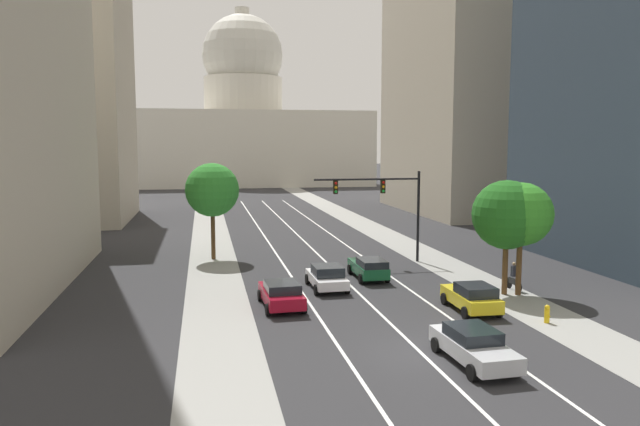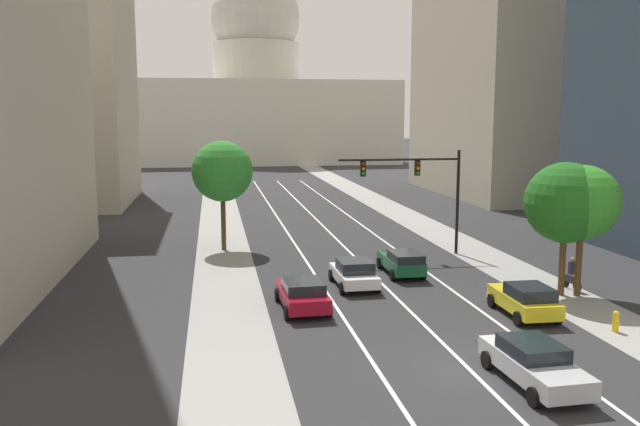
# 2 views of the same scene
# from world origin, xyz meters

# --- Properties ---
(ground_plane) EXTENTS (400.00, 400.00, 0.00)m
(ground_plane) POSITION_xyz_m (0.00, 40.00, 0.00)
(ground_plane) COLOR #2B2B2D
(sidewalk_left) EXTENTS (3.54, 130.00, 0.01)m
(sidewalk_left) POSITION_xyz_m (-8.24, 35.00, 0.01)
(sidewalk_left) COLOR gray
(sidewalk_left) RESTS_ON ground
(sidewalk_right) EXTENTS (3.54, 130.00, 0.01)m
(sidewalk_right) POSITION_xyz_m (8.24, 35.00, 0.01)
(sidewalk_right) COLOR gray
(sidewalk_right) RESTS_ON ground
(lane_stripe_left) EXTENTS (0.16, 90.00, 0.01)m
(lane_stripe_left) POSITION_xyz_m (-3.23, 25.00, 0.01)
(lane_stripe_left) COLOR white
(lane_stripe_left) RESTS_ON ground
(lane_stripe_center) EXTENTS (0.16, 90.00, 0.01)m
(lane_stripe_center) POSITION_xyz_m (0.00, 25.00, 0.01)
(lane_stripe_center) COLOR white
(lane_stripe_center) RESTS_ON ground
(lane_stripe_right) EXTENTS (0.16, 90.00, 0.01)m
(lane_stripe_right) POSITION_xyz_m (3.23, 25.00, 0.01)
(lane_stripe_right) COLOR white
(lane_stripe_right) RESTS_ON ground
(office_tower_far_left) EXTENTS (20.95, 19.00, 29.85)m
(office_tower_far_left) POSITION_xyz_m (-27.35, 49.82, 14.96)
(office_tower_far_left) COLOR #B7AD99
(office_tower_far_left) RESTS_ON ground
(office_tower_far_right) EXTENTS (16.05, 27.33, 48.50)m
(office_tower_far_right) POSITION_xyz_m (24.97, 50.81, 24.29)
(office_tower_far_right) COLOR #B7AD99
(office_tower_far_right) RESTS_ON ground
(capitol_building) EXTENTS (52.32, 26.74, 37.53)m
(capitol_building) POSITION_xyz_m (0.00, 110.37, 12.10)
(capitol_building) COLOR beige
(capitol_building) RESTS_ON ground
(car_crimson) EXTENTS (2.26, 4.54, 1.44)m
(car_crimson) POSITION_xyz_m (-4.85, 8.27, 0.76)
(car_crimson) COLOR maroon
(car_crimson) RESTS_ON ground
(car_silver) EXTENTS (2.18, 4.79, 1.45)m
(car_silver) POSITION_xyz_m (1.61, -1.51, 0.76)
(car_silver) COLOR #B2B5BA
(car_silver) RESTS_ON ground
(car_yellow) EXTENTS (2.07, 4.19, 1.51)m
(car_yellow) POSITION_xyz_m (4.85, 5.61, 0.78)
(car_yellow) COLOR yellow
(car_yellow) RESTS_ON ground
(car_green) EXTENTS (1.96, 4.44, 1.44)m
(car_green) POSITION_xyz_m (1.62, 14.09, 0.77)
(car_green) COLOR #14512D
(car_green) RESTS_ON ground
(car_white) EXTENTS (2.12, 4.22, 1.47)m
(car_white) POSITION_xyz_m (-1.62, 11.88, 0.76)
(car_white) COLOR silver
(car_white) RESTS_ON ground
(traffic_signal_mast) EXTENTS (7.95, 0.39, 6.75)m
(traffic_signal_mast) POSITION_xyz_m (4.28, 19.12, 4.82)
(traffic_signal_mast) COLOR black
(traffic_signal_mast) RESTS_ON ground
(fire_hydrant) EXTENTS (0.26, 0.35, 0.91)m
(fire_hydrant) POSITION_xyz_m (7.57, 2.98, 0.46)
(fire_hydrant) COLOR yellow
(fire_hydrant) RESTS_ON ground
(cyclist) EXTENTS (0.38, 1.70, 1.72)m
(cyclist) POSITION_xyz_m (9.32, 9.44, 0.85)
(cyclist) COLOR black
(cyclist) RESTS_ON ground
(street_tree_mid_left) EXTENTS (4.05, 4.05, 7.32)m
(street_tree_mid_left) POSITION_xyz_m (-8.19, 22.94, 5.27)
(street_tree_mid_left) COLOR #51381E
(street_tree_mid_left) RESTS_ON ground
(street_tree_far_right) EXTENTS (3.65, 3.65, 6.56)m
(street_tree_far_right) POSITION_xyz_m (9.01, 8.37, 4.72)
(street_tree_far_right) COLOR #51381E
(street_tree_far_right) RESTS_ON ground
(street_tree_near_right) EXTENTS (4.00, 4.00, 6.68)m
(street_tree_near_right) POSITION_xyz_m (8.30, 8.67, 4.67)
(street_tree_near_right) COLOR #51381E
(street_tree_near_right) RESTS_ON ground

